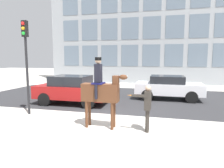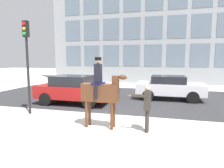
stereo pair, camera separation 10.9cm
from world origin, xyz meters
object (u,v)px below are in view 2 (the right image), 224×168
Objects in this scene: pedestrian_bystander at (147,105)px; street_car_near_lane at (73,89)px; street_car_far_lane at (169,87)px; mounted_horse_lead at (101,91)px; traffic_light at (27,53)px.

pedestrian_bystander is 0.40× the size of street_car_near_lane.
street_car_far_lane is at bearing 26.44° from street_car_near_lane.
pedestrian_bystander is at bearing -98.06° from street_car_far_lane.
traffic_light is at bearing 167.67° from mounted_horse_lead.
mounted_horse_lead is 0.62× the size of traffic_light.
street_car_near_lane is (-4.54, 3.50, -0.13)m from pedestrian_bystander.
street_car_near_lane is at bearing -153.56° from street_car_far_lane.
pedestrian_bystander is 0.39× the size of traffic_light.
street_car_far_lane is 0.97× the size of traffic_light.
mounted_horse_lead is 1.59× the size of pedestrian_bystander.
mounted_horse_lead is at bearing -112.94° from street_car_far_lane.
street_car_far_lane is (0.88, 6.20, -0.18)m from pedestrian_bystander.
pedestrian_bystander is 6.26m from street_car_far_lane.
traffic_light is (-5.59, 0.95, 1.88)m from pedestrian_bystander.
street_car_near_lane is 6.05m from street_car_far_lane.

